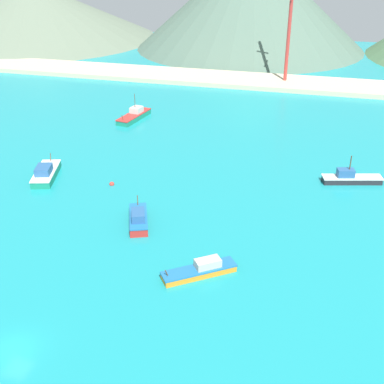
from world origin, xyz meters
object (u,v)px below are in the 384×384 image
at_px(fishing_boat_8, 201,270).
at_px(radio_tower, 290,15).
at_px(buoy_0, 112,184).
at_px(fishing_boat_4, 134,116).
at_px(fishing_boat_9, 138,219).
at_px(fishing_boat_6, 351,178).
at_px(fishing_boat_2, 46,173).

bearing_deg(fishing_boat_8, radio_tower, 89.12).
bearing_deg(buoy_0, fishing_boat_4, 104.15).
bearing_deg(fishing_boat_9, radio_tower, 80.99).
height_order(fishing_boat_6, radio_tower, radio_tower).
relative_size(fishing_boat_4, buoy_0, 13.45).
bearing_deg(fishing_boat_2, buoy_0, 2.07).
xyz_separation_m(fishing_boat_6, fishing_boat_8, (-17.23, -29.87, -0.12)).
bearing_deg(fishing_boat_8, fishing_boat_9, 140.99).
distance_m(fishing_boat_4, buoy_0, 31.88).
distance_m(fishing_boat_4, fishing_boat_6, 48.80).
relative_size(fishing_boat_2, fishing_boat_6, 0.97).
bearing_deg(fishing_boat_2, fishing_boat_8, -31.69).
relative_size(fishing_boat_2, fishing_boat_9, 1.22).
bearing_deg(buoy_0, fishing_boat_9, -51.29).
relative_size(fishing_boat_4, fishing_boat_9, 1.37).
distance_m(fishing_boat_9, buoy_0, 13.39).
xyz_separation_m(fishing_boat_9, buoy_0, (-8.36, 10.43, -0.77)).
distance_m(fishing_boat_2, fishing_boat_9, 22.07).
distance_m(fishing_boat_8, fishing_boat_9, 14.13).
distance_m(fishing_boat_6, fishing_boat_8, 34.49).
relative_size(fishing_boat_2, buoy_0, 11.93).
bearing_deg(fishing_boat_4, buoy_0, -75.85).
bearing_deg(fishing_boat_6, fishing_boat_9, -143.36).
height_order(fishing_boat_6, fishing_boat_9, fishing_boat_6).
xyz_separation_m(fishing_boat_4, buoy_0, (7.79, -30.90, -0.66)).
xyz_separation_m(fishing_boat_2, fishing_boat_8, (30.63, -18.91, -0.24)).
xyz_separation_m(fishing_boat_2, fishing_boat_6, (47.86, 10.96, -0.12)).
distance_m(fishing_boat_6, radio_tower, 61.11).
distance_m(fishing_boat_2, fishing_boat_8, 36.00).
bearing_deg(fishing_boat_4, fishing_boat_6, -24.65).
height_order(fishing_boat_2, fishing_boat_8, fishing_boat_2).
xyz_separation_m(fishing_boat_6, buoy_0, (-36.57, -10.55, -0.64)).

